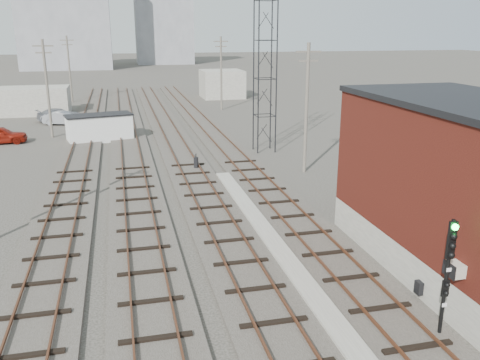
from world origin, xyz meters
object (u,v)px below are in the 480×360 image
object	(u,v)px
car_silver	(64,118)
signal_mast	(448,270)
car_red	(0,135)
car_grey	(60,115)
switch_stand	(196,163)
site_trailer	(99,128)

from	to	relation	value
car_silver	signal_mast	bearing A→B (deg)	-143.03
car_red	car_silver	world-z (taller)	car_red
signal_mast	car_silver	xyz separation A→B (m)	(-15.66, 44.01, -1.78)
car_silver	car_grey	distance (m)	2.70
car_red	car_grey	bearing A→B (deg)	-22.31
car_silver	switch_stand	bearing A→B (deg)	-135.49
site_trailer	car_red	distance (m)	8.75
car_grey	car_red	bearing A→B (deg)	139.96
site_trailer	car_grey	distance (m)	12.84
switch_stand	signal_mast	bearing A→B (deg)	-53.53
site_trailer	car_grey	bearing A→B (deg)	98.84
signal_mast	switch_stand	xyz separation A→B (m)	(-4.70, 22.61, -1.95)
switch_stand	site_trailer	xyz separation A→B (m)	(-7.03, 12.05, 0.70)
car_red	car_silver	xyz separation A→B (m)	(4.76, 8.44, -0.07)
car_silver	car_red	bearing A→B (deg)	167.97
site_trailer	car_grey	world-z (taller)	site_trailer
car_grey	car_silver	bearing A→B (deg)	175.34
signal_mast	car_silver	size ratio (longest dim) A/B	0.97
switch_stand	car_silver	world-z (taller)	car_silver
site_trailer	car_silver	distance (m)	10.16
switch_stand	site_trailer	distance (m)	13.97
site_trailer	car_grey	size ratio (longest dim) A/B	1.29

